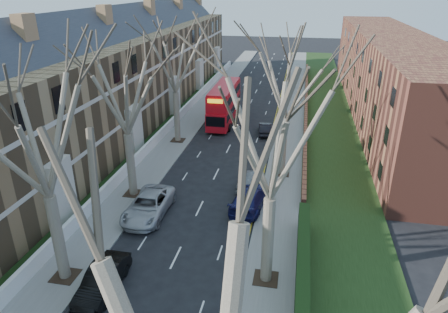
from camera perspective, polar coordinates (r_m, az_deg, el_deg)
The scene contains 17 objects.
pavement_left at distance 53.24m, azimuth -3.40°, elevation 6.51°, with size 3.00×102.00×0.12m, color slate.
pavement_right at distance 51.67m, azimuth 9.67°, elevation 5.68°, with size 3.00×102.00×0.12m, color slate.
terrace_left at distance 47.15m, azimuth -15.22°, elevation 10.37°, with size 9.70×78.00×13.60m.
flats_right at distance 55.34m, azimuth 22.33°, elevation 10.74°, with size 13.97×54.00×10.00m.
front_wall_left at distance 46.24m, azimuth -7.84°, elevation 4.38°, with size 0.30×78.00×1.00m.
grass_verge_right at distance 51.77m, azimuth 14.67°, elevation 5.37°, with size 6.00×102.00×0.06m.
tree_left_mid at distance 21.41m, azimuth -25.46°, elevation 4.63°, with size 10.50×10.50×14.71m.
tree_left_far at distance 29.79m, azimuth -14.34°, elevation 10.39°, with size 10.15×10.15×14.22m.
tree_left_dist at distance 40.71m, azimuth -7.23°, elevation 14.78°, with size 10.50×10.50×14.71m.
tree_right_mid at distance 19.28m, azimuth 7.16°, elevation 4.87°, with size 10.50×10.50×14.71m.
tree_right_far at distance 32.90m, azimuth 9.09°, elevation 12.03°, with size 10.15×10.15×14.22m.
double_decker_bus at distance 48.54m, azimuth 0.05°, elevation 7.43°, with size 2.74×10.45×4.38m.
car_left_mid at distance 23.83m, azimuth -16.96°, elevation -16.50°, with size 1.56×4.48×1.48m, color black.
car_left_far at distance 29.76m, azimuth -10.72°, elevation -6.87°, with size 2.65×5.74×1.60m, color #ABACB1.
car_right_near at distance 30.27m, azimuth 3.72°, elevation -5.94°, with size 2.20×5.41×1.57m, color #15164C.
car_right_mid at distance 33.20m, azimuth 3.57°, elevation -3.35°, with size 1.57×3.90×1.33m, color gray.
car_right_far at distance 45.09m, azimuth 5.89°, elevation 3.99°, with size 1.34×3.85×1.27m, color black.
Camera 1 is at (6.83, -10.24, 15.70)m, focal length 32.00 mm.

